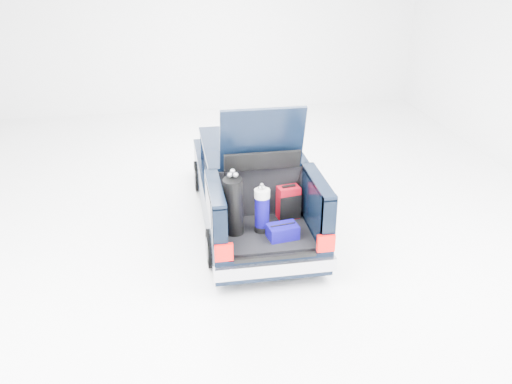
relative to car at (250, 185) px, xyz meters
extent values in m
plane|color=white|center=(0.00, -0.11, -0.67)|extent=(14.00, 14.00, 0.00)
cube|color=black|center=(0.00, 0.54, -0.17)|extent=(1.75, 3.00, 0.70)
cube|color=black|center=(0.00, 2.11, -0.27)|extent=(1.70, 0.30, 0.50)
cube|color=#A5A5AC|center=(0.00, 2.25, -0.34)|extent=(1.72, 0.10, 0.22)
cube|color=black|center=(0.00, 0.04, 0.45)|extent=(1.55, 1.95, 0.54)
cube|color=black|center=(0.00, 0.04, 0.74)|extent=(1.62, 2.05, 0.06)
cube|color=black|center=(0.00, -1.61, -0.32)|extent=(1.75, 1.30, 0.40)
cube|color=black|center=(0.00, -1.59, -0.10)|extent=(1.32, 1.18, 0.05)
cube|color=black|center=(-0.78, -1.61, 0.30)|extent=(0.20, 1.30, 0.85)
cube|color=black|center=(0.78, -1.61, 0.30)|extent=(0.20, 1.30, 0.85)
cube|color=black|center=(-0.78, -1.61, 0.74)|extent=(0.20, 1.30, 0.06)
cube|color=black|center=(0.78, -1.61, 0.74)|extent=(0.20, 1.30, 0.06)
cube|color=black|center=(0.00, -0.99, 0.30)|extent=(1.36, 0.08, 0.84)
cube|color=#A5A5AC|center=(0.00, -2.29, -0.29)|extent=(1.80, 0.12, 0.20)
cube|color=#BE0B08|center=(-0.74, -2.26, 0.05)|extent=(0.26, 0.07, 0.26)
cube|color=#BE0B08|center=(0.74, -2.26, 0.05)|extent=(0.26, 0.07, 0.26)
cube|color=black|center=(0.00, -2.25, -0.12)|extent=(1.20, 0.06, 0.06)
cube|color=black|center=(0.00, -1.16, 1.29)|extent=(1.28, 0.33, 1.03)
cube|color=black|center=(0.00, -1.12, 1.43)|extent=(0.95, 0.17, 0.54)
cylinder|color=black|center=(-0.82, 1.34, -0.36)|extent=(0.20, 0.62, 0.62)
cylinder|color=slate|center=(-0.82, 1.34, -0.36)|extent=(0.23, 0.36, 0.36)
cylinder|color=black|center=(0.82, 1.34, -0.36)|extent=(0.20, 0.62, 0.62)
cylinder|color=slate|center=(0.82, 1.34, -0.36)|extent=(0.23, 0.36, 0.36)
cylinder|color=black|center=(-0.82, -1.46, -0.36)|extent=(0.20, 0.62, 0.62)
cylinder|color=slate|center=(-0.82, -1.46, -0.36)|extent=(0.23, 0.36, 0.36)
cylinder|color=black|center=(0.82, -1.46, -0.36)|extent=(0.20, 0.62, 0.62)
cylinder|color=slate|center=(0.82, -1.46, -0.36)|extent=(0.23, 0.36, 0.36)
cube|color=maroon|center=(0.42, -1.19, 0.20)|extent=(0.38, 0.27, 0.54)
cube|color=black|center=(0.42, -1.19, 0.48)|extent=(0.22, 0.09, 0.03)
cube|color=black|center=(0.42, -1.29, 0.14)|extent=(0.35, 0.08, 0.41)
cylinder|color=black|center=(-0.50, -1.56, 0.39)|extent=(0.41, 0.45, 0.95)
cube|color=white|center=(-0.50, -1.44, 0.43)|extent=(0.11, 0.06, 0.33)
sphere|color=#99999E|center=(-0.54, -1.54, 0.90)|extent=(0.08, 0.08, 0.08)
sphere|color=#99999E|center=(-0.47, -1.60, 0.92)|extent=(0.08, 0.08, 0.08)
cylinder|color=black|center=(-0.07, -1.54, -0.03)|extent=(0.24, 0.24, 0.09)
cylinder|color=#0B0461|center=(-0.07, -1.54, 0.26)|extent=(0.22, 0.22, 0.50)
cylinder|color=white|center=(-0.07, -1.54, 0.56)|extent=(0.24, 0.24, 0.13)
sphere|color=#99999E|center=(-0.04, -1.52, 0.65)|extent=(0.06, 0.06, 0.06)
sphere|color=#99999E|center=(-0.07, -1.50, 0.69)|extent=(0.06, 0.06, 0.06)
cube|color=#0B0461|center=(0.20, -1.80, 0.03)|extent=(0.49, 0.36, 0.21)
cylinder|color=black|center=(0.20, -1.80, 0.15)|extent=(0.39, 0.08, 0.02)
camera|label=1|loc=(-1.38, -8.69, 4.09)|focal=38.00mm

